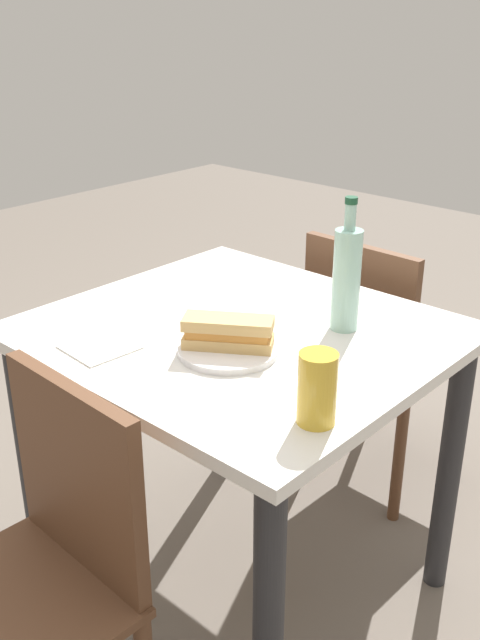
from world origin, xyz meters
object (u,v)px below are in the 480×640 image
Objects in this scene: chair_far at (373,351)px; water_bottle at (347,277)px; chair_near at (40,571)px; baguette_sandwich_near at (228,332)px; knife_near at (227,335)px; plate_near at (228,350)px; beer_glass at (317,389)px; dining_table at (240,379)px.

water_bottle is at bearing -67.98° from chair_far.
chair_far is 1.24m from chair_near.
chair_far is 4.22× the size of baguette_sandwich_near.
knife_near is (-0.02, 0.54, 0.30)m from chair_near.
water_bottle is at bearing 68.03° from plate_near.
baguette_sandwich_near is 0.31m from water_bottle.
knife_near is 0.48× the size of water_bottle.
chair_near is 0.60m from baguette_sandwich_near.
knife_near is 1.09× the size of beer_glass.
water_bottle reaches higher than chair_near.
dining_table is 6.09× the size of knife_near.
knife_near is 0.30m from water_bottle.
chair_far is 3.82× the size of plate_near.
plate_near is at bearing -111.97° from water_bottle.
beer_glass reaches higher than chair_far.
plate_near reaches higher than dining_table.
baguette_sandwich_near is (0.00, 0.00, 0.04)m from plate_near.
chair_far is 0.79m from plate_near.
baguette_sandwich_near is at bearing 0.00° from plate_near.
water_bottle reaches higher than beer_glass.
water_bottle is (0.13, 0.78, 0.41)m from chair_near.
dining_table is 1.09× the size of chair_near.
dining_table is 6.63× the size of beer_glass.
plate_near is at bearing -58.72° from dining_table.
dining_table is 4.58× the size of baguette_sandwich_near.
chair_far and chair_near have the same top height.
chair_far is 2.70× the size of water_bottle.
dining_table is at bearing 121.28° from plate_near.
chair_far is at bearing 95.65° from baguette_sandwich_near.
knife_near is at bearing 136.37° from baguette_sandwich_near.
water_bottle is (0.11, 0.28, 0.12)m from plate_near.
water_bottle is (0.18, 0.16, 0.26)m from dining_table.
beer_glass is (0.20, -0.38, -0.06)m from water_bottle.
chair_near is 0.63m from beer_glass.
dining_table is 0.18m from knife_near.
baguette_sandwich_near is at bearing -43.63° from knife_near.
water_bottle is at bearing 68.03° from baguette_sandwich_near.
knife_near reaches higher than dining_table.
knife_near is at bearing 158.74° from beer_glass.
chair_near is 2.70× the size of water_bottle.
chair_far is 5.61× the size of knife_near.
baguette_sandwich_near is at bearing -84.35° from chair_far.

